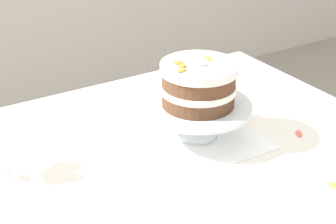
{
  "coord_description": "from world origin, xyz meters",
  "views": [
    {
      "loc": [
        -0.51,
        -0.94,
        1.44
      ],
      "look_at": [
        0.07,
        0.01,
        0.86
      ],
      "focal_mm": 54.0,
      "sensor_mm": 36.0,
      "label": 1
    }
  ],
  "objects": [
    {
      "name": "loose_petal_1",
      "position": [
        0.33,
        -0.32,
        0.74
      ],
      "size": [
        0.02,
        0.04,
        0.01
      ],
      "primitive_type": "ellipsoid",
      "rotation": [
        0.0,
        0.0,
        1.54
      ],
      "color": "yellow",
      "rests_on": "dining_table"
    },
    {
      "name": "linen_napkin",
      "position": [
        0.19,
        0.04,
        0.74
      ],
      "size": [
        0.34,
        0.34,
        0.0
      ],
      "primitive_type": "cube",
      "rotation": [
        0.0,
        0.0,
        -0.05
      ],
      "color": "white",
      "rests_on": "dining_table"
    },
    {
      "name": "dining_table",
      "position": [
        0.0,
        -0.03,
        0.65
      ],
      "size": [
        1.4,
        1.0,
        0.74
      ],
      "color": "white",
      "rests_on": "ground"
    },
    {
      "name": "layer_cake",
      "position": [
        0.19,
        0.04,
        0.9
      ],
      "size": [
        0.2,
        0.2,
        0.12
      ],
      "color": "brown",
      "rests_on": "cake_stand"
    },
    {
      "name": "cake_stand",
      "position": [
        0.19,
        0.04,
        0.82
      ],
      "size": [
        0.29,
        0.29,
        0.1
      ],
      "color": "silver",
      "rests_on": "linen_napkin"
    },
    {
      "name": "loose_petal_0",
      "position": [
        0.43,
        -0.09,
        0.74
      ],
      "size": [
        0.04,
        0.04,
        0.0
      ],
      "primitive_type": "ellipsoid",
      "rotation": [
        0.0,
        0.0,
        4.07
      ],
      "color": "#E56B51",
      "rests_on": "dining_table"
    }
  ]
}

